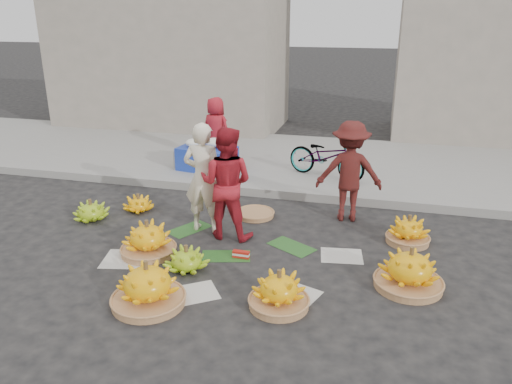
% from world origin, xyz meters
% --- Properties ---
extents(ground, '(80.00, 80.00, 0.00)m').
position_xyz_m(ground, '(0.00, 0.00, 0.00)').
color(ground, black).
rests_on(ground, ground).
extents(curb, '(40.00, 0.25, 0.15)m').
position_xyz_m(curb, '(0.00, 2.20, 0.07)').
color(curb, gray).
rests_on(curb, ground).
extents(sidewalk, '(40.00, 4.00, 0.12)m').
position_xyz_m(sidewalk, '(0.00, 4.30, 0.06)').
color(sidewalk, gray).
rests_on(sidewalk, ground).
extents(building_left, '(6.00, 3.00, 4.00)m').
position_xyz_m(building_left, '(-4.00, 7.20, 2.00)').
color(building_left, gray).
rests_on(building_left, sidewalk).
extents(building_right, '(5.00, 3.00, 5.00)m').
position_xyz_m(building_right, '(4.50, 7.70, 2.50)').
color(building_right, gray).
rests_on(building_right, sidewalk).
extents(newspaper_scatter, '(3.20, 1.80, 0.00)m').
position_xyz_m(newspaper_scatter, '(0.00, -0.80, 0.00)').
color(newspaper_scatter, silver).
rests_on(newspaper_scatter, ground).
extents(banana_leaves, '(2.00, 1.00, 0.00)m').
position_xyz_m(banana_leaves, '(-0.10, 0.20, 0.00)').
color(banana_leaves, '#1D4F1A').
rests_on(banana_leaves, ground).
extents(banana_bunch_0, '(0.79, 0.79, 0.49)m').
position_xyz_m(banana_bunch_0, '(-1.13, -0.39, 0.22)').
color(banana_bunch_0, '#9E6B42').
rests_on(banana_bunch_0, ground).
extents(banana_bunch_1, '(0.64, 0.64, 0.34)m').
position_xyz_m(banana_bunch_1, '(-0.47, -0.67, 0.15)').
color(banana_bunch_1, '#76A717').
rests_on(banana_bunch_1, ground).
extents(banana_bunch_2, '(0.96, 0.96, 0.54)m').
position_xyz_m(banana_bunch_2, '(-0.58, -1.51, 0.24)').
color(banana_bunch_2, '#9E6B42').
rests_on(banana_bunch_2, ground).
extents(banana_bunch_3, '(0.70, 0.70, 0.46)m').
position_xyz_m(banana_bunch_3, '(0.84, -1.20, 0.20)').
color(banana_bunch_3, '#9E6B42').
rests_on(banana_bunch_3, ground).
extents(banana_bunch_4, '(0.91, 0.91, 0.53)m').
position_xyz_m(banana_bunch_4, '(2.24, -0.41, 0.23)').
color(banana_bunch_4, '#9E6B42').
rests_on(banana_bunch_4, ground).
extents(banana_bunch_5, '(0.59, 0.59, 0.42)m').
position_xyz_m(banana_bunch_5, '(2.26, 0.85, 0.18)').
color(banana_bunch_5, '#9E6B42').
rests_on(banana_bunch_5, ground).
extents(banana_bunch_6, '(0.68, 0.68, 0.35)m').
position_xyz_m(banana_bunch_6, '(-2.52, 0.45, 0.15)').
color(banana_bunch_6, '#76A717').
rests_on(banana_bunch_6, ground).
extents(banana_bunch_7, '(0.49, 0.49, 0.30)m').
position_xyz_m(banana_bunch_7, '(-1.96, 0.97, 0.13)').
color(banana_bunch_7, '#FFB90C').
rests_on(banana_bunch_7, ground).
extents(basket_spare, '(0.63, 0.63, 0.07)m').
position_xyz_m(basket_spare, '(-0.07, 1.24, 0.03)').
color(basket_spare, '#9E6B42').
rests_on(basket_spare, ground).
extents(incense_stack, '(0.23, 0.08, 0.09)m').
position_xyz_m(incense_stack, '(0.11, -0.19, 0.05)').
color(incense_stack, red).
rests_on(incense_stack, ground).
extents(vendor_cream, '(0.60, 0.40, 1.63)m').
position_xyz_m(vendor_cream, '(-0.66, 0.54, 0.82)').
color(vendor_cream, white).
rests_on(vendor_cream, ground).
extents(vendor_red, '(0.81, 0.65, 1.62)m').
position_xyz_m(vendor_red, '(-0.28, 0.43, 0.81)').
color(vendor_red, red).
rests_on(vendor_red, ground).
extents(man_striped, '(1.08, 0.70, 1.56)m').
position_xyz_m(man_striped, '(1.35, 1.50, 0.78)').
color(man_striped, maroon).
rests_on(man_striped, ground).
extents(flower_table, '(1.17, 0.84, 0.63)m').
position_xyz_m(flower_table, '(-1.51, 3.05, 0.38)').
color(flower_table, '#182F9D').
rests_on(flower_table, sidewalk).
extents(grey_bucket, '(0.30, 0.30, 0.34)m').
position_xyz_m(grey_bucket, '(-2.08, 3.06, 0.29)').
color(grey_bucket, slate).
rests_on(grey_bucket, sidewalk).
extents(flower_vendor, '(0.73, 0.57, 1.33)m').
position_xyz_m(flower_vendor, '(-1.55, 3.70, 0.78)').
color(flower_vendor, red).
rests_on(flower_vendor, sidewalk).
extents(bicycle, '(1.04, 1.64, 0.82)m').
position_xyz_m(bicycle, '(0.81, 3.14, 0.53)').
color(bicycle, gray).
rests_on(bicycle, sidewalk).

